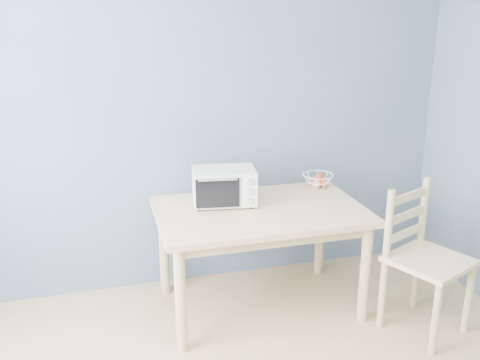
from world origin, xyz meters
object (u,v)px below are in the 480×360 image
object	(u,v)px
dining_chair	(423,261)
toaster_oven	(222,186)
dining_table	(260,222)
fruit_basket	(318,181)

from	to	relation	value
dining_chair	toaster_oven	bearing A→B (deg)	126.29
dining_table	fruit_basket	distance (m)	0.65
dining_table	dining_chair	distance (m)	1.09
dining_chair	dining_table	bearing A→B (deg)	127.21
dining_chair	fruit_basket	bearing A→B (deg)	91.82
dining_table	dining_chair	bearing A→B (deg)	-29.04
dining_table	fruit_basket	bearing A→B (deg)	28.67
fruit_basket	dining_chair	world-z (taller)	dining_chair
toaster_oven	dining_chair	world-z (taller)	toaster_oven
dining_table	toaster_oven	bearing A→B (deg)	146.41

